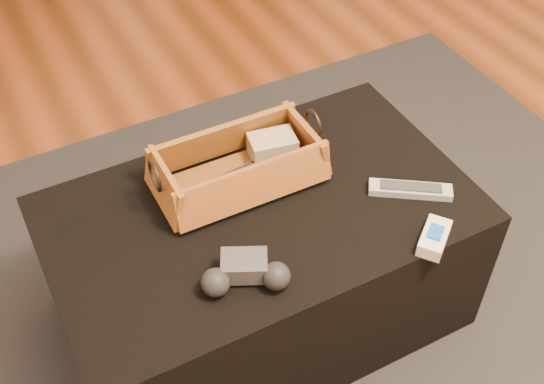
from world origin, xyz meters
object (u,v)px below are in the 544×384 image
wicker_basket (238,167)px  silver_remote (410,189)px  tv_remote (234,181)px  cream_gadget (434,238)px  game_controller (245,274)px  ottoman (261,264)px

wicker_basket → silver_remote: size_ratio=2.21×
wicker_basket → tv_remote: bearing=-143.4°
cream_gadget → game_controller: bearing=167.3°
ottoman → cream_gadget: bearing=-43.5°
ottoman → tv_remote: 0.25m
tv_remote → ottoman: bearing=-78.4°
ottoman → tv_remote: bearing=107.4°
tv_remote → silver_remote: size_ratio=1.15×
ottoman → game_controller: size_ratio=5.06×
ottoman → tv_remote: (-0.03, 0.09, 0.24)m
wicker_basket → cream_gadget: wicker_basket is taller
tv_remote → silver_remote: bearing=-35.5°
ottoman → wicker_basket: wicker_basket is taller
wicker_basket → game_controller: (-0.12, -0.28, -0.02)m
tv_remote → wicker_basket: wicker_basket is taller
tv_remote → silver_remote: (0.37, -0.21, -0.02)m
game_controller → wicker_basket: bearing=66.8°
ottoman → cream_gadget: size_ratio=8.63×
tv_remote → wicker_basket: 0.03m
tv_remote → cream_gadget: (0.32, -0.36, -0.01)m
tv_remote → wicker_basket: (0.02, 0.02, 0.02)m
tv_remote → cream_gadget: bearing=-54.5°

